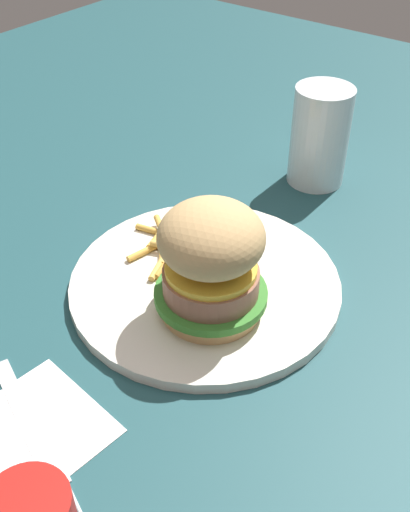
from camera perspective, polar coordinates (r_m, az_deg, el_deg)
name	(u,v)px	position (r m, az deg, el deg)	size (l,w,h in m)	color
ground_plane	(210,267)	(0.66, 0.46, -1.04)	(1.60, 1.60, 0.00)	#1E474C
plate	(205,283)	(0.63, 0.00, -2.58)	(0.28, 0.28, 0.01)	silver
sandwich	(211,261)	(0.55, 0.57, -0.51)	(0.11, 0.11, 0.12)	tan
fries_pile	(166,244)	(0.66, -3.69, 1.15)	(0.12, 0.11, 0.01)	#E5B251
napkin	(31,432)	(0.53, -16.04, -15.58)	(0.11, 0.11, 0.00)	white
fork	(31,431)	(0.53, -16.03, -15.55)	(0.17, 0.08, 0.00)	silver
drink_glass	(319,142)	(0.79, 10.70, 10.47)	(0.07, 0.07, 0.13)	silver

